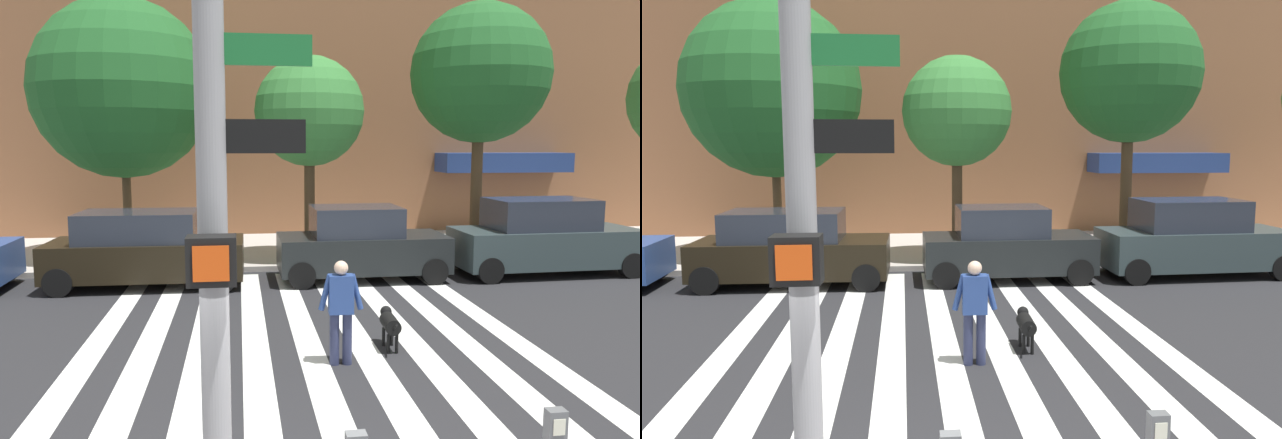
% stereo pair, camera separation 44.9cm
% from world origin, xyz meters
% --- Properties ---
extents(ground_plane, '(160.00, 160.00, 0.00)m').
position_xyz_m(ground_plane, '(0.00, 5.75, 0.00)').
color(ground_plane, '#232326').
extents(sidewalk_far, '(80.00, 6.00, 0.15)m').
position_xyz_m(sidewalk_far, '(0.00, 14.50, 0.07)').
color(sidewalk_far, '#B7AEA5').
rests_on(sidewalk_far, ground_plane).
extents(crosswalk_stripes, '(7.65, 10.90, 0.01)m').
position_xyz_m(crosswalk_stripes, '(0.61, 5.75, 0.00)').
color(crosswalk_stripes, silver).
rests_on(crosswalk_stripes, ground_plane).
extents(traffic_light_pole, '(0.74, 0.46, 5.80)m').
position_xyz_m(traffic_light_pole, '(-0.68, -0.83, 3.52)').
color(traffic_light_pole, gray).
rests_on(traffic_light_pole, sidewalk_near).
extents(parked_car_behind_first, '(4.64, 2.07, 1.82)m').
position_xyz_m(parked_car_behind_first, '(-2.81, 10.28, 0.90)').
color(parked_car_behind_first, black).
rests_on(parked_car_behind_first, ground_plane).
extents(parked_car_third_in_line, '(4.22, 1.91, 1.86)m').
position_xyz_m(parked_car_third_in_line, '(2.49, 10.28, 0.89)').
color(parked_car_third_in_line, black).
rests_on(parked_car_third_in_line, ground_plane).
extents(parked_car_fourth_in_line, '(4.86, 2.05, 2.00)m').
position_xyz_m(parked_car_fourth_in_line, '(7.41, 10.28, 0.96)').
color(parked_car_fourth_in_line, '#2E3C3D').
rests_on(parked_car_fourth_in_line, ground_plane).
extents(street_tree_nearest, '(5.07, 5.07, 7.36)m').
position_xyz_m(street_tree_nearest, '(-3.76, 13.53, 4.97)').
color(street_tree_nearest, '#4C3823').
rests_on(street_tree_nearest, sidewalk_far).
extents(street_tree_middle, '(3.06, 3.06, 5.71)m').
position_xyz_m(street_tree_middle, '(1.45, 12.42, 4.30)').
color(street_tree_middle, '#4C3823').
rests_on(street_tree_middle, sidewalk_far).
extents(street_tree_further, '(3.99, 3.99, 7.29)m').
position_xyz_m(street_tree_further, '(6.40, 12.45, 5.42)').
color(street_tree_further, '#4C3823').
rests_on(street_tree_further, sidewalk_far).
extents(pedestrian_dog_walker, '(0.71, 0.26, 1.64)m').
position_xyz_m(pedestrian_dog_walker, '(1.00, 4.49, 0.93)').
color(pedestrian_dog_walker, '#282D4C').
rests_on(pedestrian_dog_walker, ground_plane).
extents(dog_on_leash, '(0.28, 0.95, 0.65)m').
position_xyz_m(dog_on_leash, '(1.93, 5.10, 0.44)').
color(dog_on_leash, black).
rests_on(dog_on_leash, ground_plane).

